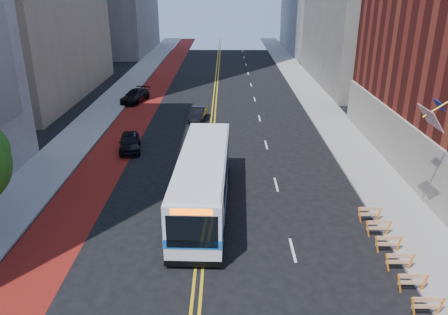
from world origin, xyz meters
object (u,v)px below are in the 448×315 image
car_b (198,114)px  car_c (135,96)px  car_a (130,142)px  transit_bus (203,179)px

car_b → car_c: 10.81m
car_a → car_b: 9.93m
car_a → transit_bus: bearing=-66.4°
transit_bus → car_c: transit_bus is taller
car_a → car_b: (5.16, 8.48, -0.05)m
car_b → car_a: bearing=-115.7°
transit_bus → car_a: bearing=125.7°
car_a → car_c: size_ratio=0.85×
transit_bus → car_b: (-1.44, 18.35, -1.19)m
transit_bus → car_a: 11.93m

